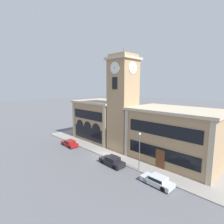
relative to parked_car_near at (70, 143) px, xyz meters
The scene contains 10 objects.
ground_plane 9.36m from the parked_car_near, ahead, with size 300.00×300.00×0.00m, color #56565B.
sidewalk_kerb 12.51m from the parked_car_near, 42.27° to the left, with size 42.32×14.25×0.15m.
clock_tower 14.39m from the parked_car_near, 35.93° to the left, with size 5.30×5.30×20.02m.
town_hall_left_wing 9.82m from the parked_car_near, 85.88° to the left, with size 12.70×9.82×9.38m.
town_hall_right_wing 21.47m from the parked_car_near, 25.06° to the left, with size 15.26×9.82×9.13m.
parked_car_near is the anchor object (origin of this frame).
parked_car_mid 12.91m from the parked_car_near, ahead, with size 4.57×2.00×1.48m.
parked_car_far 21.24m from the parked_car_near, ahead, with size 4.35×1.91×1.31m.
street_lamp 17.53m from the parked_car_near, ahead, with size 0.36×0.36×5.84m.
fire_hydrant 12.06m from the parked_car_near, ahead, with size 0.22×0.22×0.87m.
Camera 1 is at (22.76, -20.46, 12.89)m, focal length 28.00 mm.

